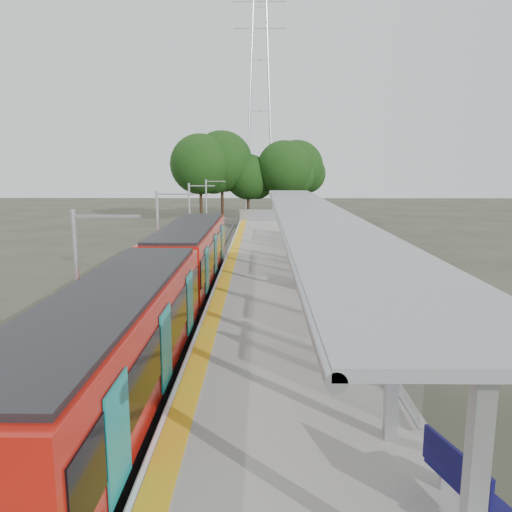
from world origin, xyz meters
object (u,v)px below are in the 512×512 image
(train, at_px, (165,285))
(info_pillar_far, at_px, (315,270))
(bench_far, at_px, (294,228))
(bench_mid, at_px, (315,275))
(litter_bin, at_px, (299,257))
(info_pillar_near, at_px, (328,344))
(bench_near, at_px, (462,480))

(train, distance_m, info_pillar_far, 7.88)
(bench_far, bearing_deg, train, -109.22)
(train, bearing_deg, bench_mid, 32.04)
(bench_far, xyz_separation_m, info_pillar_far, (-0.11, -17.94, 0.11))
(bench_mid, height_order, info_pillar_far, info_pillar_far)
(litter_bin, bearing_deg, train, -122.13)
(bench_far, relative_size, litter_bin, 1.72)
(bench_far, bearing_deg, info_pillar_near, -94.84)
(bench_near, relative_size, info_pillar_far, 1.10)
(bench_near, bearing_deg, litter_bin, 76.94)
(bench_near, bearing_deg, info_pillar_near, 88.14)
(litter_bin, bearing_deg, info_pillar_near, -91.28)
(train, bearing_deg, bench_near, -58.91)
(train, distance_m, bench_mid, 7.47)
(train, height_order, info_pillar_far, train)
(bench_near, height_order, litter_bin, bench_near)
(train, distance_m, info_pillar_near, 8.25)
(bench_near, distance_m, bench_mid, 15.71)
(bench_mid, height_order, bench_far, bench_mid)
(bench_near, xyz_separation_m, info_pillar_far, (-0.67, 16.31, 0.09))
(train, bearing_deg, bench_far, 73.86)
(bench_far, relative_size, info_pillar_near, 0.86)
(bench_near, xyz_separation_m, litter_bin, (-1.09, 21.27, -0.13))
(info_pillar_far, bearing_deg, litter_bin, 88.74)
(bench_near, distance_m, bench_far, 34.26)
(bench_far, xyz_separation_m, litter_bin, (-0.53, -12.98, -0.10))
(info_pillar_near, height_order, litter_bin, info_pillar_near)
(train, relative_size, info_pillar_near, 14.53)
(info_pillar_far, distance_m, litter_bin, 4.98)
(bench_mid, bearing_deg, info_pillar_far, 93.47)
(info_pillar_near, bearing_deg, bench_far, 92.81)
(bench_near, distance_m, info_pillar_near, 5.90)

